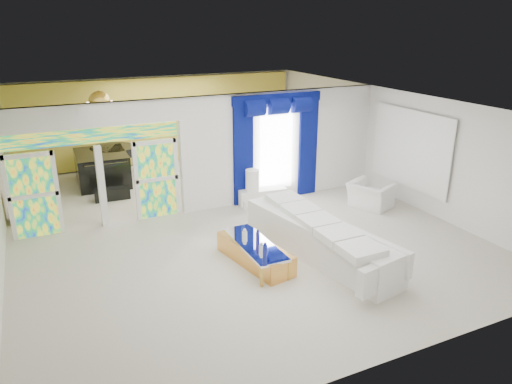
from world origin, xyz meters
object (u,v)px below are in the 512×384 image
coffee_table (255,253)px  grand_piano (102,168)px  white_sofa (319,240)px  armchair (371,195)px  console_table (262,196)px

coffee_table → grand_piano: grand_piano is taller
white_sofa → armchair: 3.37m
armchair → white_sofa: bearing=100.3°
console_table → grand_piano: (-3.68, 3.73, 0.27)m
armchair → grand_piano: size_ratio=0.55×
white_sofa → armchair: (2.82, 1.85, -0.04)m
coffee_table → armchair: size_ratio=1.83×
grand_piano → white_sofa: bearing=-62.5°
coffee_table → armchair: bearing=20.4°
grand_piano → armchair: bearing=-38.1°
coffee_table → console_table: console_table is taller
armchair → grand_piano: grand_piano is taller
white_sofa → console_table: bearing=74.5°
coffee_table → grand_piano: size_ratio=1.01×
coffee_table → grand_piano: 7.05m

